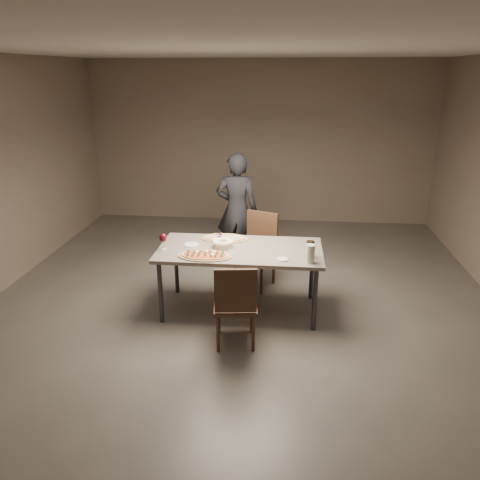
# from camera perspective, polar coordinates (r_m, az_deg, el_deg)

# --- Properties ---
(room) EXTENTS (7.00, 7.00, 7.00)m
(room) POSITION_cam_1_polar(r_m,az_deg,el_deg) (4.95, 0.00, 6.00)
(room) COLOR #605952
(room) RESTS_ON ground
(dining_table) EXTENTS (1.80, 0.90, 0.75)m
(dining_table) POSITION_cam_1_polar(r_m,az_deg,el_deg) (5.16, 0.00, -1.64)
(dining_table) COLOR gray
(dining_table) RESTS_ON ground
(zucchini_pizza) EXTENTS (0.56, 0.31, 0.05)m
(zucchini_pizza) POSITION_cam_1_polar(r_m,az_deg,el_deg) (4.92, -4.28, -1.88)
(zucchini_pizza) COLOR tan
(zucchini_pizza) RESTS_ON dining_table
(ham_pizza) EXTENTS (0.54, 0.30, 0.04)m
(ham_pizza) POSITION_cam_1_polar(r_m,az_deg,el_deg) (5.42, -1.86, 0.24)
(ham_pizza) COLOR tan
(ham_pizza) RESTS_ON dining_table
(bread_basket) EXTENTS (0.23, 0.23, 0.08)m
(bread_basket) POSITION_cam_1_polar(r_m,az_deg,el_deg) (5.17, -2.11, -0.36)
(bread_basket) COLOR #F3E1C5
(bread_basket) RESTS_ON dining_table
(oil_dish) EXTENTS (0.12, 0.12, 0.01)m
(oil_dish) POSITION_cam_1_polar(r_m,az_deg,el_deg) (4.86, 5.22, -2.35)
(oil_dish) COLOR white
(oil_dish) RESTS_ON dining_table
(pepper_mill_left) EXTENTS (0.05, 0.05, 0.21)m
(pepper_mill_left) POSITION_cam_1_polar(r_m,az_deg,el_deg) (4.91, 8.73, -1.11)
(pepper_mill_left) COLOR black
(pepper_mill_left) RESTS_ON dining_table
(pepper_mill_right) EXTENTS (0.05, 0.05, 0.20)m
(pepper_mill_right) POSITION_cam_1_polar(r_m,az_deg,el_deg) (4.94, 8.36, -1.00)
(pepper_mill_right) COLOR black
(pepper_mill_right) RESTS_ON dining_table
(carafe) EXTENTS (0.09, 0.09, 0.19)m
(carafe) POSITION_cam_1_polar(r_m,az_deg,el_deg) (4.79, 8.55, -1.67)
(carafe) COLOR silver
(carafe) RESTS_ON dining_table
(wine_glass) EXTENTS (0.08, 0.08, 0.18)m
(wine_glass) POSITION_cam_1_polar(r_m,az_deg,el_deg) (5.15, -9.35, 0.21)
(wine_glass) COLOR silver
(wine_glass) RESTS_ON dining_table
(side_plate) EXTENTS (0.17, 0.17, 0.01)m
(side_plate) POSITION_cam_1_polar(r_m,az_deg,el_deg) (5.27, -5.95, -0.57)
(side_plate) COLOR white
(side_plate) RESTS_ON dining_table
(chair_near) EXTENTS (0.47, 0.47, 0.88)m
(chair_near) POSITION_cam_1_polar(r_m,az_deg,el_deg) (4.54, -0.56, -7.53)
(chair_near) COLOR #40281B
(chair_near) RESTS_ON ground
(chair_far) EXTENTS (0.58, 0.58, 0.93)m
(chair_far) POSITION_cam_1_polar(r_m,az_deg,el_deg) (5.89, 2.24, -0.64)
(chair_far) COLOR #40281B
(chair_far) RESTS_ON ground
(diner) EXTENTS (0.58, 0.39, 1.58)m
(diner) POSITION_cam_1_polar(r_m,az_deg,el_deg) (6.46, -0.39, 3.72)
(diner) COLOR black
(diner) RESTS_ON ground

